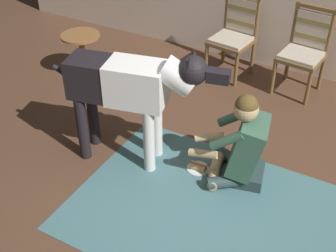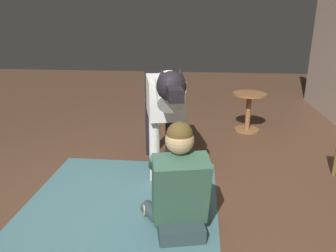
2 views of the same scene
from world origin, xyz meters
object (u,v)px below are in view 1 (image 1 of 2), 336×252
at_px(person_sitting_on_floor, 242,146).
at_px(round_side_table, 82,51).
at_px(dining_chair_right_of_pair, 305,47).
at_px(large_dog, 131,87).
at_px(hot_dog_on_plate, 198,167).
at_px(dining_chair_left_of_pair, 235,32).

height_order(person_sitting_on_floor, round_side_table, person_sitting_on_floor).
bearing_deg(round_side_table, dining_chair_right_of_pair, 22.28).
height_order(person_sitting_on_floor, large_dog, large_dog).
relative_size(person_sitting_on_floor, hot_dog_on_plate, 4.24).
relative_size(dining_chair_right_of_pair, round_side_table, 1.78).
distance_m(dining_chair_left_of_pair, large_dog, 2.06).
bearing_deg(round_side_table, person_sitting_on_floor, -19.15).
relative_size(hot_dog_on_plate, round_side_table, 0.37).
distance_m(dining_chair_right_of_pair, large_dog, 2.29).
xyz_separation_m(dining_chair_right_of_pair, person_sitting_on_floor, (-0.04, -1.81, -0.18)).
relative_size(person_sitting_on_floor, large_dog, 0.56).
height_order(dining_chair_right_of_pair, round_side_table, dining_chair_right_of_pair).
bearing_deg(dining_chair_right_of_pair, large_dog, -116.48).
height_order(dining_chair_right_of_pair, large_dog, large_dog).
xyz_separation_m(dining_chair_left_of_pair, large_dog, (-0.17, -2.03, 0.24)).
relative_size(person_sitting_on_floor, round_side_table, 1.59).
xyz_separation_m(person_sitting_on_floor, large_dog, (-0.98, -0.22, 0.42)).
bearing_deg(person_sitting_on_floor, dining_chair_left_of_pair, 114.06).
bearing_deg(dining_chair_right_of_pair, round_side_table, -157.72).
distance_m(large_dog, hot_dog_on_plate, 0.98).
bearing_deg(round_side_table, hot_dog_on_plate, -24.33).
bearing_deg(round_side_table, dining_chair_left_of_pair, 32.24).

